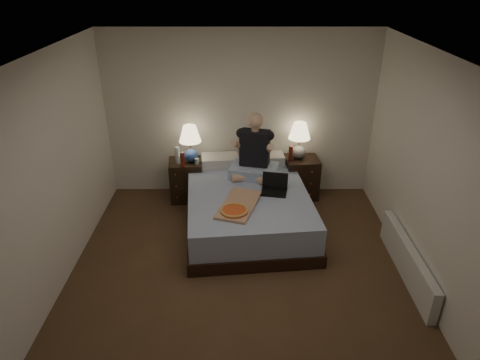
{
  "coord_description": "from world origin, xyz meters",
  "views": [
    {
      "loc": [
        -0.01,
        -3.86,
        3.27
      ],
      "look_at": [
        0.0,
        0.9,
        0.85
      ],
      "focal_mm": 32.0,
      "sensor_mm": 36.0,
      "label": 1
    }
  ],
  "objects_px": {
    "water_bottle": "(177,155)",
    "laptop": "(274,185)",
    "pizza_box": "(234,211)",
    "nightstand_right": "(301,177)",
    "bed": "(247,207)",
    "lamp_right": "(299,141)",
    "beer_bottle_right": "(291,153)",
    "nightstand_left": "(186,180)",
    "radiator": "(407,261)",
    "soda_can": "(197,162)",
    "person": "(254,146)",
    "lamp_left": "(190,144)",
    "beer_bottle_left": "(183,160)"
  },
  "relations": [
    {
      "from": "pizza_box",
      "to": "nightstand_left",
      "type": "bearing_deg",
      "value": 136.6
    },
    {
      "from": "water_bottle",
      "to": "laptop",
      "type": "xyz_separation_m",
      "value": [
        1.37,
        -0.77,
        -0.1
      ]
    },
    {
      "from": "beer_bottle_right",
      "to": "radiator",
      "type": "height_order",
      "value": "beer_bottle_right"
    },
    {
      "from": "person",
      "to": "pizza_box",
      "type": "height_order",
      "value": "person"
    },
    {
      "from": "beer_bottle_left",
      "to": "laptop",
      "type": "relative_size",
      "value": 0.68
    },
    {
      "from": "beer_bottle_right",
      "to": "nightstand_left",
      "type": "bearing_deg",
      "value": -179.87
    },
    {
      "from": "water_bottle",
      "to": "beer_bottle_left",
      "type": "bearing_deg",
      "value": -55.94
    },
    {
      "from": "nightstand_left",
      "to": "water_bottle",
      "type": "distance_m",
      "value": 0.45
    },
    {
      "from": "nightstand_left",
      "to": "laptop",
      "type": "bearing_deg",
      "value": -39.07
    },
    {
      "from": "lamp_right",
      "to": "water_bottle",
      "type": "height_order",
      "value": "lamp_right"
    },
    {
      "from": "laptop",
      "to": "pizza_box",
      "type": "distance_m",
      "value": 0.75
    },
    {
      "from": "water_bottle",
      "to": "soda_can",
      "type": "distance_m",
      "value": 0.31
    },
    {
      "from": "soda_can",
      "to": "person",
      "type": "bearing_deg",
      "value": -12.11
    },
    {
      "from": "beer_bottle_left",
      "to": "laptop",
      "type": "distance_m",
      "value": 1.42
    },
    {
      "from": "lamp_right",
      "to": "laptop",
      "type": "xyz_separation_m",
      "value": [
        -0.43,
        -0.91,
        -0.27
      ]
    },
    {
      "from": "beer_bottle_left",
      "to": "lamp_right",
      "type": "bearing_deg",
      "value": 9.5
    },
    {
      "from": "soda_can",
      "to": "person",
      "type": "xyz_separation_m",
      "value": [
        0.83,
        -0.18,
        0.32
      ]
    },
    {
      "from": "nightstand_right",
      "to": "pizza_box",
      "type": "xyz_separation_m",
      "value": [
        -1.01,
        -1.42,
        0.25
      ]
    },
    {
      "from": "person",
      "to": "laptop",
      "type": "relative_size",
      "value": 2.74
    },
    {
      "from": "beer_bottle_left",
      "to": "radiator",
      "type": "relative_size",
      "value": 0.14
    },
    {
      "from": "bed",
      "to": "beer_bottle_right",
      "type": "xyz_separation_m",
      "value": [
        0.65,
        0.74,
        0.49
      ]
    },
    {
      "from": "nightstand_right",
      "to": "soda_can",
      "type": "xyz_separation_m",
      "value": [
        -1.57,
        -0.2,
        0.36
      ]
    },
    {
      "from": "lamp_right",
      "to": "bed",
      "type": "bearing_deg",
      "value": -133.23
    },
    {
      "from": "pizza_box",
      "to": "person",
      "type": "bearing_deg",
      "value": 93.11
    },
    {
      "from": "bed",
      "to": "soda_can",
      "type": "height_order",
      "value": "soda_can"
    },
    {
      "from": "lamp_left",
      "to": "water_bottle",
      "type": "bearing_deg",
      "value": -164.62
    },
    {
      "from": "nightstand_left",
      "to": "soda_can",
      "type": "relative_size",
      "value": 6.27
    },
    {
      "from": "laptop",
      "to": "pizza_box",
      "type": "relative_size",
      "value": 0.45
    },
    {
      "from": "pizza_box",
      "to": "radiator",
      "type": "relative_size",
      "value": 0.47
    },
    {
      "from": "beer_bottle_right",
      "to": "lamp_right",
      "type": "bearing_deg",
      "value": 34.86
    },
    {
      "from": "nightstand_left",
      "to": "bed",
      "type": "bearing_deg",
      "value": -44.89
    },
    {
      "from": "bed",
      "to": "pizza_box",
      "type": "height_order",
      "value": "pizza_box"
    },
    {
      "from": "laptop",
      "to": "water_bottle",
      "type": "bearing_deg",
      "value": 161.61
    },
    {
      "from": "pizza_box",
      "to": "laptop",
      "type": "bearing_deg",
      "value": 63.1
    },
    {
      "from": "radiator",
      "to": "pizza_box",
      "type": "bearing_deg",
      "value": 166.11
    },
    {
      "from": "beer_bottle_right",
      "to": "bed",
      "type": "bearing_deg",
      "value": -131.38
    },
    {
      "from": "bed",
      "to": "lamp_right",
      "type": "xyz_separation_m",
      "value": [
        0.78,
        0.83,
        0.65
      ]
    },
    {
      "from": "soda_can",
      "to": "radiator",
      "type": "xyz_separation_m",
      "value": [
        2.56,
        -1.72,
        -0.48
      ]
    },
    {
      "from": "nightstand_right",
      "to": "lamp_right",
      "type": "distance_m",
      "value": 0.6
    },
    {
      "from": "radiator",
      "to": "water_bottle",
      "type": "bearing_deg",
      "value": 147.82
    },
    {
      "from": "lamp_right",
      "to": "nightstand_left",
      "type": "bearing_deg",
      "value": -176.92
    },
    {
      "from": "soda_can",
      "to": "person",
      "type": "relative_size",
      "value": 0.11
    },
    {
      "from": "nightstand_right",
      "to": "person",
      "type": "bearing_deg",
      "value": -159.07
    },
    {
      "from": "nightstand_right",
      "to": "pizza_box",
      "type": "height_order",
      "value": "nightstand_right"
    },
    {
      "from": "bed",
      "to": "beer_bottle_left",
      "type": "bearing_deg",
      "value": 143.92
    },
    {
      "from": "soda_can",
      "to": "radiator",
      "type": "distance_m",
      "value": 3.12
    },
    {
      "from": "person",
      "to": "soda_can",
      "type": "bearing_deg",
      "value": -178.44
    },
    {
      "from": "lamp_right",
      "to": "person",
      "type": "relative_size",
      "value": 0.6
    },
    {
      "from": "bed",
      "to": "radiator",
      "type": "distance_m",
      "value": 2.14
    },
    {
      "from": "beer_bottle_right",
      "to": "laptop",
      "type": "xyz_separation_m",
      "value": [
        -0.3,
        -0.82,
        -0.1
      ]
    }
  ]
}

